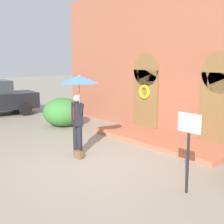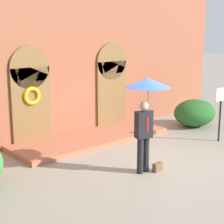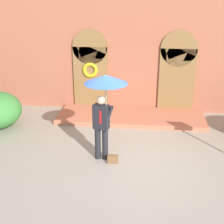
{
  "view_description": "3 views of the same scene",
  "coord_description": "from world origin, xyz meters",
  "px_view_note": "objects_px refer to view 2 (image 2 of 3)",
  "views": [
    {
      "loc": [
        6.96,
        -4.81,
        2.82
      ],
      "look_at": [
        -0.49,
        1.3,
        1.18
      ],
      "focal_mm": 50.0,
      "sensor_mm": 36.0,
      "label": 1
    },
    {
      "loc": [
        -6.95,
        -6.12,
        3.52
      ],
      "look_at": [
        -0.44,
        1.5,
        1.28
      ],
      "focal_mm": 60.0,
      "sensor_mm": 36.0,
      "label": 2
    },
    {
      "loc": [
        0.54,
        -7.36,
        4.3
      ],
      "look_at": [
        -0.46,
        1.13,
        0.98
      ],
      "focal_mm": 50.0,
      "sensor_mm": 36.0,
      "label": 3
    }
  ],
  "objects_px": {
    "person_with_umbrella": "(147,97)",
    "sign_post": "(221,105)",
    "handbag": "(158,167)",
    "shrub_right": "(195,113)"
  },
  "relations": [
    {
      "from": "person_with_umbrella",
      "to": "handbag",
      "type": "xyz_separation_m",
      "value": [
        0.23,
        -0.2,
        -1.8
      ]
    },
    {
      "from": "handbag",
      "to": "shrub_right",
      "type": "distance_m",
      "value": 4.92
    },
    {
      "from": "handbag",
      "to": "shrub_right",
      "type": "height_order",
      "value": "shrub_right"
    },
    {
      "from": "sign_post",
      "to": "shrub_right",
      "type": "distance_m",
      "value": 2.06
    },
    {
      "from": "person_with_umbrella",
      "to": "shrub_right",
      "type": "xyz_separation_m",
      "value": [
        4.61,
        2.01,
        -1.42
      ]
    },
    {
      "from": "handbag",
      "to": "sign_post",
      "type": "height_order",
      "value": "sign_post"
    },
    {
      "from": "sign_post",
      "to": "handbag",
      "type": "bearing_deg",
      "value": -171.49
    },
    {
      "from": "person_with_umbrella",
      "to": "sign_post",
      "type": "height_order",
      "value": "person_with_umbrella"
    },
    {
      "from": "person_with_umbrella",
      "to": "sign_post",
      "type": "xyz_separation_m",
      "value": [
        3.64,
        0.31,
        -0.75
      ]
    },
    {
      "from": "handbag",
      "to": "sign_post",
      "type": "distance_m",
      "value": 3.61
    }
  ]
}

